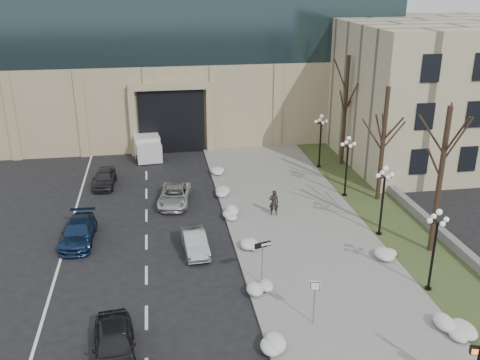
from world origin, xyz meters
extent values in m
cube|color=gray|center=(3.50, 14.00, 0.06)|extent=(9.00, 40.00, 0.12)
cube|color=gray|center=(-1.00, 14.00, 0.07)|extent=(0.30, 40.00, 0.14)
cube|color=#364120|center=(10.00, 14.00, 0.05)|extent=(4.00, 40.00, 0.10)
cube|color=slate|center=(12.00, 16.00, 0.35)|extent=(0.50, 30.00, 0.70)
cube|color=tan|center=(-2.00, 42.00, 4.00)|extent=(40.00, 20.00, 8.00)
cube|color=black|center=(-4.00, 33.00, 3.00)|extent=(6.00, 2.50, 6.00)
cube|color=tan|center=(-4.00, 31.60, 6.30)|extent=(7.50, 0.60, 0.60)
cube|color=tan|center=(-7.50, 31.60, 3.00)|extent=(0.60, 0.60, 6.00)
cube|color=tan|center=(-0.50, 31.60, 3.00)|extent=(0.60, 0.60, 6.00)
cube|color=tan|center=(22.00, 28.00, 6.00)|extent=(22.00, 18.00, 12.00)
cube|color=black|center=(14.00, 19.00, 2.50)|extent=(1.40, 0.25, 2.00)
cube|color=black|center=(18.00, 19.00, 2.50)|extent=(1.40, 0.25, 2.00)
cube|color=black|center=(14.00, 19.00, 6.00)|extent=(1.40, 0.25, 2.00)
cube|color=black|center=(18.00, 19.00, 6.00)|extent=(1.40, 0.25, 2.00)
cube|color=black|center=(14.00, 19.00, 9.50)|extent=(1.40, 0.25, 2.00)
imported|color=black|center=(-7.83, 3.19, 0.76)|extent=(2.20, 4.61, 1.52)
imported|color=#9C9FA3|center=(-3.58, 12.33, 0.63)|extent=(1.62, 3.93, 1.26)
imported|color=navy|center=(-10.65, 14.72, 0.68)|extent=(2.09, 4.77, 1.36)
imported|color=#B8B8B8|center=(-4.43, 19.78, 0.65)|extent=(2.85, 4.93, 1.29)
imported|color=#2D2D32|center=(-9.73, 24.17, 0.67)|extent=(1.78, 4.02, 1.35)
imported|color=black|center=(2.24, 16.45, 1.03)|extent=(0.73, 0.53, 1.83)
cube|color=silver|center=(-6.55, 32.36, 1.02)|extent=(2.82, 5.33, 2.04)
cube|color=silver|center=(-6.20, 29.32, 0.92)|extent=(2.32, 1.87, 1.63)
cylinder|color=black|center=(-7.24, 29.41, 0.36)|extent=(0.34, 0.74, 0.72)
cylinder|color=black|center=(-5.21, 29.64, 0.36)|extent=(0.34, 0.74, 0.72)
cylinder|color=black|center=(-7.74, 33.77, 0.36)|extent=(0.34, 0.74, 0.72)
cylinder|color=black|center=(-5.71, 34.00, 0.36)|extent=(0.34, 0.74, 0.72)
cylinder|color=slate|center=(-0.33, 7.92, 1.29)|extent=(0.06, 0.06, 2.57)
cube|color=black|center=(-0.33, 7.92, 2.47)|extent=(0.91, 0.30, 0.32)
cube|color=white|center=(-0.18, 7.94, 2.47)|extent=(0.43, 0.13, 0.12)
cone|color=white|center=(0.06, 8.01, 2.47)|extent=(0.28, 0.31, 0.26)
cylinder|color=slate|center=(1.40, 4.12, 1.19)|extent=(0.07, 0.07, 2.39)
cube|color=white|center=(1.40, 4.12, 2.17)|extent=(0.52, 0.16, 0.52)
cube|color=black|center=(1.40, 4.10, 2.17)|extent=(0.45, 0.11, 0.46)
cube|color=white|center=(1.40, 4.09, 2.17)|extent=(0.38, 0.10, 0.39)
cube|color=black|center=(6.00, -1.47, 2.36)|extent=(0.37, 0.28, 0.33)
cube|color=orange|center=(5.96, -1.57, 2.36)|extent=(0.23, 0.09, 0.24)
ellipsoid|color=silver|center=(-0.70, 2.51, 0.30)|extent=(1.10, 1.60, 0.36)
ellipsoid|color=silver|center=(-0.51, 7.05, 0.30)|extent=(1.10, 1.60, 0.36)
ellipsoid|color=silver|center=(-0.40, 11.75, 0.30)|extent=(1.10, 1.60, 0.36)
ellipsoid|color=silver|center=(-0.88, 16.40, 0.30)|extent=(1.10, 1.60, 0.36)
ellipsoid|color=silver|center=(-0.58, 20.44, 0.30)|extent=(1.10, 1.60, 0.36)
ellipsoid|color=silver|center=(-0.53, 25.13, 0.30)|extent=(1.10, 1.60, 0.36)
ellipsoid|color=silver|center=(7.75, 2.40, 0.30)|extent=(1.10, 1.60, 0.36)
ellipsoid|color=silver|center=(7.63, 9.34, 0.30)|extent=(1.10, 1.60, 0.36)
cylinder|color=black|center=(8.30, 6.00, 0.10)|extent=(0.36, 0.36, 0.20)
cylinder|color=black|center=(8.30, 6.00, 2.00)|extent=(0.14, 0.14, 4.00)
cylinder|color=black|center=(8.30, 6.00, 4.00)|extent=(0.10, 0.90, 0.10)
cylinder|color=black|center=(8.30, 6.00, 4.00)|extent=(0.90, 0.10, 0.10)
sphere|color=white|center=(8.30, 6.00, 4.60)|extent=(0.32, 0.32, 0.32)
sphere|color=white|center=(8.75, 6.00, 4.15)|extent=(0.28, 0.28, 0.28)
sphere|color=white|center=(7.85, 6.00, 4.15)|extent=(0.28, 0.28, 0.28)
sphere|color=white|center=(8.30, 6.45, 4.15)|extent=(0.28, 0.28, 0.28)
sphere|color=white|center=(8.30, 5.55, 4.15)|extent=(0.28, 0.28, 0.28)
cylinder|color=black|center=(8.30, 12.50, 0.10)|extent=(0.36, 0.36, 0.20)
cylinder|color=black|center=(8.30, 12.50, 2.00)|extent=(0.14, 0.14, 4.00)
cylinder|color=black|center=(8.30, 12.50, 4.00)|extent=(0.10, 0.90, 0.10)
cylinder|color=black|center=(8.30, 12.50, 4.00)|extent=(0.90, 0.10, 0.10)
sphere|color=white|center=(8.30, 12.50, 4.60)|extent=(0.32, 0.32, 0.32)
sphere|color=white|center=(8.75, 12.50, 4.15)|extent=(0.28, 0.28, 0.28)
sphere|color=white|center=(7.85, 12.50, 4.15)|extent=(0.28, 0.28, 0.28)
sphere|color=white|center=(8.30, 12.95, 4.15)|extent=(0.28, 0.28, 0.28)
sphere|color=white|center=(8.30, 12.05, 4.15)|extent=(0.28, 0.28, 0.28)
cylinder|color=black|center=(8.30, 19.00, 0.10)|extent=(0.36, 0.36, 0.20)
cylinder|color=black|center=(8.30, 19.00, 2.00)|extent=(0.14, 0.14, 4.00)
cylinder|color=black|center=(8.30, 19.00, 4.00)|extent=(0.10, 0.90, 0.10)
cylinder|color=black|center=(8.30, 19.00, 4.00)|extent=(0.90, 0.10, 0.10)
sphere|color=white|center=(8.30, 19.00, 4.60)|extent=(0.32, 0.32, 0.32)
sphere|color=white|center=(8.75, 19.00, 4.15)|extent=(0.28, 0.28, 0.28)
sphere|color=white|center=(7.85, 19.00, 4.15)|extent=(0.28, 0.28, 0.28)
sphere|color=white|center=(8.30, 19.45, 4.15)|extent=(0.28, 0.28, 0.28)
sphere|color=white|center=(8.30, 18.55, 4.15)|extent=(0.28, 0.28, 0.28)
cylinder|color=black|center=(8.30, 25.50, 0.10)|extent=(0.36, 0.36, 0.20)
cylinder|color=black|center=(8.30, 25.50, 2.00)|extent=(0.14, 0.14, 4.00)
cylinder|color=black|center=(8.30, 25.50, 4.00)|extent=(0.10, 0.90, 0.10)
cylinder|color=black|center=(8.30, 25.50, 4.00)|extent=(0.90, 0.10, 0.10)
sphere|color=white|center=(8.30, 25.50, 4.60)|extent=(0.32, 0.32, 0.32)
sphere|color=white|center=(8.75, 25.50, 4.15)|extent=(0.28, 0.28, 0.28)
sphere|color=white|center=(7.85, 25.50, 4.15)|extent=(0.28, 0.28, 0.28)
sphere|color=white|center=(8.30, 25.95, 4.15)|extent=(0.28, 0.28, 0.28)
sphere|color=white|center=(8.30, 25.05, 4.15)|extent=(0.28, 0.28, 0.28)
cylinder|color=black|center=(10.50, 10.00, 4.50)|extent=(0.32, 0.32, 9.00)
cylinder|color=black|center=(10.50, 18.00, 4.25)|extent=(0.32, 0.32, 8.50)
cylinder|color=black|center=(10.50, 26.00, 4.75)|extent=(0.32, 0.32, 9.50)
camera|label=1|loc=(-5.52, -16.44, 15.78)|focal=40.00mm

